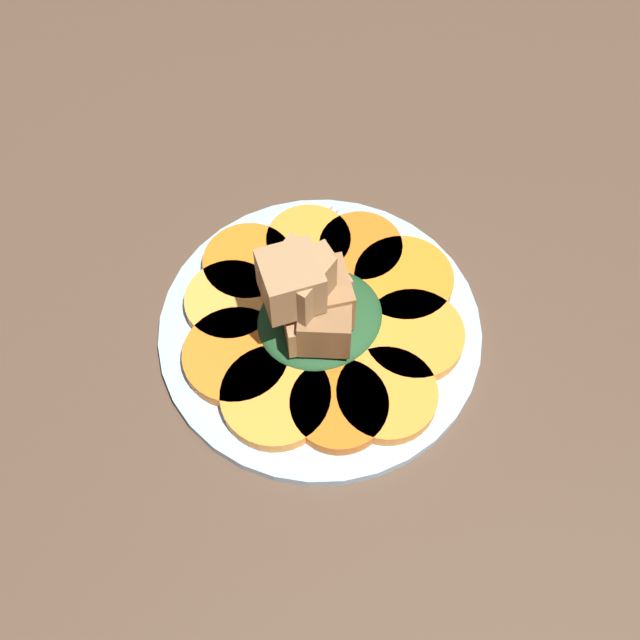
{
  "coord_description": "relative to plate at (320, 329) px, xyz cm",
  "views": [
    {
      "loc": [
        16.71,
        28.88,
        61.27
      ],
      "look_at": [
        0.0,
        0.0,
        4.1
      ],
      "focal_mm": 45.0,
      "sensor_mm": 36.0,
      "label": 1
    }
  ],
  "objects": [
    {
      "name": "table_slab",
      "position": [
        0.0,
        0.0,
        -1.52
      ],
      "size": [
        120.0,
        120.0,
        2.0
      ],
      "primitive_type": "cube",
      "color": "#4C3828",
      "rests_on": "ground"
    },
    {
      "name": "plate",
      "position": [
        0.0,
        0.0,
        0.0
      ],
      "size": [
        27.1,
        27.1,
        1.05
      ],
      "color": "#99B7D1",
      "rests_on": "table_slab"
    },
    {
      "name": "carrot_slice_0",
      "position": [
        6.44,
        4.16,
        1.23
      ],
      "size": [
        8.76,
        8.76,
        1.3
      ],
      "primitive_type": "cylinder",
      "color": "orange",
      "rests_on": "plate"
    },
    {
      "name": "carrot_slice_1",
      "position": [
        2.49,
        7.3,
        1.23
      ],
      "size": [
        7.78,
        7.78,
        1.3
      ],
      "primitive_type": "cylinder",
      "color": "#D76115",
      "rests_on": "plate"
    },
    {
      "name": "carrot_slice_2",
      "position": [
        -1.23,
        8.4,
        1.23
      ],
      "size": [
        8.05,
        8.05,
        1.3
      ],
      "primitive_type": "cylinder",
      "color": "orange",
      "rests_on": "plate"
    },
    {
      "name": "carrot_slice_3",
      "position": [
        -6.0,
        4.98,
        1.23
      ],
      "size": [
        8.37,
        8.37,
        1.3
      ],
      "primitive_type": "cylinder",
      "color": "orange",
      "rests_on": "plate"
    },
    {
      "name": "carrot_slice_4",
      "position": [
        -8.26,
        0.19,
        1.23
      ],
      "size": [
        8.53,
        8.53,
        1.3
      ],
      "primitive_type": "cylinder",
      "color": "orange",
      "rests_on": "plate"
    },
    {
      "name": "carrot_slice_5",
      "position": [
        -6.81,
        -4.66,
        1.23
      ],
      "size": [
        7.3,
        7.3,
        1.3
      ],
      "primitive_type": "cylinder",
      "color": "orange",
      "rests_on": "plate"
    },
    {
      "name": "carrot_slice_6",
      "position": [
        -3.21,
        -7.56,
        1.23
      ],
      "size": [
        7.45,
        7.45,
        1.3
      ],
      "primitive_type": "cylinder",
      "color": "orange",
      "rests_on": "plate"
    },
    {
      "name": "carrot_slice_7",
      "position": [
        2.43,
        -8.18,
        1.23
      ],
      "size": [
        7.88,
        7.88,
        1.3
      ],
      "primitive_type": "cylinder",
      "color": "orange",
      "rests_on": "plate"
    },
    {
      "name": "carrot_slice_8",
      "position": [
        5.52,
        -5.45,
        1.23
      ],
      "size": [
        7.75,
        7.75,
        1.3
      ],
      "primitive_type": "cylinder",
      "color": "#F99338",
      "rests_on": "plate"
    },
    {
      "name": "carrot_slice_9",
      "position": [
        7.5,
        -0.62,
        1.23
      ],
      "size": [
        8.66,
        8.66,
        1.3
      ],
      "primitive_type": "cylinder",
      "color": "orange",
      "rests_on": "plate"
    },
    {
      "name": "center_pile",
      "position": [
        0.64,
        0.17,
        4.81
      ],
      "size": [
        10.63,
        9.69,
        10.9
      ],
      "color": "#1E4723",
      "rests_on": "plate"
    },
    {
      "name": "fork",
      "position": [
        0.2,
        -5.92,
        0.78
      ],
      "size": [
        17.11,
        8.94,
        0.4
      ],
      "rotation": [
        0.0,
        0.0,
        0.42
      ],
      "color": "#B2B2B7",
      "rests_on": "plate"
    }
  ]
}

